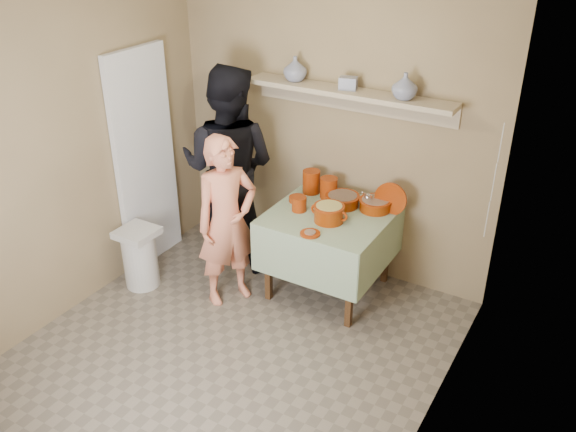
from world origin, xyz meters
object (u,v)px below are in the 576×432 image
Objects in this scene: cazuela_rice at (329,212)px; trash_bin at (140,257)px; person_helper at (229,168)px; serving_table at (330,226)px; person_cook at (227,221)px.

trash_bin is at bearing -157.18° from cazuela_rice.
serving_table is at bearing 166.10° from person_helper.
trash_bin is at bearing -152.38° from serving_table.
person_cook is at bearing -151.89° from cazuela_rice.
person_cook is 0.94m from trash_bin.
trash_bin is at bearing 48.63° from person_helper.
person_cook reaches higher than cazuela_rice.
serving_table reaches higher than trash_bin.
person_cook is 1.52× the size of serving_table.
person_helper reaches higher than serving_table.
serving_table is (1.04, -0.02, -0.30)m from person_helper.
person_helper is at bearing 172.14° from cazuela_rice.
person_helper is 5.69× the size of cazuela_rice.
trash_bin is (-1.47, -0.77, -0.36)m from serving_table.
serving_table is at bearing 27.62° from trash_bin.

